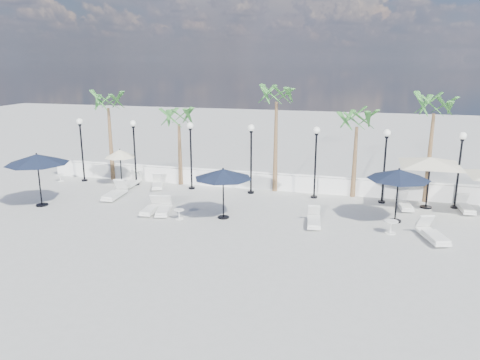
% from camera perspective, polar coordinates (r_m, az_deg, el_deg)
% --- Properties ---
extents(ground, '(100.00, 100.00, 0.00)m').
position_cam_1_polar(ground, '(20.13, -3.05, -6.58)').
color(ground, '#9C9D98').
rests_on(ground, ground).
extents(balustrade, '(26.00, 0.30, 1.01)m').
position_cam_1_polar(balustrade, '(26.88, 1.84, -0.07)').
color(balustrade, white).
rests_on(balustrade, ground).
extents(lamppost_0, '(0.36, 0.36, 3.84)m').
position_cam_1_polar(lamppost_0, '(29.71, -18.79, 4.55)').
color(lamppost_0, black).
rests_on(lamppost_0, ground).
extents(lamppost_1, '(0.36, 0.36, 3.84)m').
position_cam_1_polar(lamppost_1, '(27.94, -12.77, 4.38)').
color(lamppost_1, black).
rests_on(lamppost_1, ground).
extents(lamppost_2, '(0.36, 0.36, 3.84)m').
position_cam_1_polar(lamppost_2, '(26.51, -6.03, 4.13)').
color(lamppost_2, black).
rests_on(lamppost_2, ground).
extents(lamppost_3, '(0.36, 0.36, 3.84)m').
position_cam_1_polar(lamppost_3, '(25.49, 1.37, 3.78)').
color(lamppost_3, black).
rests_on(lamppost_3, ground).
extents(lamppost_4, '(0.36, 0.36, 3.84)m').
position_cam_1_polar(lamppost_4, '(24.92, 9.23, 3.35)').
color(lamppost_4, black).
rests_on(lamppost_4, ground).
extents(lamppost_5, '(0.36, 0.36, 3.84)m').
position_cam_1_polar(lamppost_5, '(24.83, 17.29, 2.84)').
color(lamppost_5, black).
rests_on(lamppost_5, ground).
extents(lamppost_6, '(0.36, 0.36, 3.84)m').
position_cam_1_polar(lamppost_6, '(25.24, 25.24, 2.28)').
color(lamppost_6, black).
rests_on(lamppost_6, ground).
extents(palm_0, '(2.60, 2.60, 5.50)m').
position_cam_1_polar(palm_0, '(29.33, -15.78, 8.69)').
color(palm_0, brown).
rests_on(palm_0, ground).
extents(palm_1, '(2.60, 2.60, 4.70)m').
position_cam_1_polar(palm_1, '(27.42, -7.47, 7.10)').
color(palm_1, brown).
rests_on(palm_1, ground).
extents(palm_2, '(2.60, 2.60, 6.10)m').
position_cam_1_polar(palm_2, '(25.66, 4.47, 9.73)').
color(palm_2, brown).
rests_on(palm_2, ground).
extents(palm_3, '(2.60, 2.60, 4.90)m').
position_cam_1_polar(palm_3, '(25.37, 14.07, 6.64)').
color(palm_3, brown).
rests_on(palm_3, ground).
extents(palm_4, '(2.60, 2.60, 5.70)m').
position_cam_1_polar(palm_4, '(25.49, 22.59, 7.77)').
color(palm_4, brown).
rests_on(palm_4, ground).
extents(lounger_0, '(1.19, 1.81, 0.65)m').
position_cam_1_polar(lounger_0, '(27.49, -10.06, -0.50)').
color(lounger_0, silver).
rests_on(lounger_0, ground).
extents(lounger_1, '(1.01, 1.87, 0.67)m').
position_cam_1_polar(lounger_1, '(22.89, -9.29, -3.53)').
color(lounger_1, silver).
rests_on(lounger_1, ground).
extents(lounger_2, '(0.83, 2.10, 0.77)m').
position_cam_1_polar(lounger_2, '(25.97, -15.03, -1.58)').
color(lounger_2, silver).
rests_on(lounger_2, ground).
extents(lounger_3, '(0.74, 1.89, 0.69)m').
position_cam_1_polar(lounger_3, '(28.25, -13.08, -0.22)').
color(lounger_3, silver).
rests_on(lounger_3, ground).
extents(lounger_4, '(0.69, 1.76, 0.65)m').
position_cam_1_polar(lounger_4, '(23.15, -10.81, -3.41)').
color(lounger_4, silver).
rests_on(lounger_4, ground).
extents(lounger_5, '(0.78, 1.84, 0.67)m').
position_cam_1_polar(lounger_5, '(21.33, 9.00, -4.87)').
color(lounger_5, silver).
rests_on(lounger_5, ground).
extents(lounger_6, '(0.71, 1.84, 0.67)m').
position_cam_1_polar(lounger_6, '(25.47, 25.77, -2.95)').
color(lounger_6, silver).
rests_on(lounger_6, ground).
extents(lounger_7, '(0.84, 1.86, 0.67)m').
position_cam_1_polar(lounger_7, '(24.79, 19.38, -2.76)').
color(lounger_7, silver).
rests_on(lounger_7, ground).
extents(lounger_8, '(1.24, 2.13, 0.76)m').
position_cam_1_polar(lounger_8, '(20.95, 22.42, -6.11)').
color(lounger_8, silver).
rests_on(lounger_8, ground).
extents(side_table_0, '(0.45, 0.45, 0.43)m').
position_cam_1_polar(side_table_0, '(30.54, -21.07, 0.33)').
color(side_table_0, silver).
rests_on(side_table_0, ground).
extents(side_table_1, '(0.48, 0.48, 0.46)m').
position_cam_1_polar(side_table_1, '(22.00, -7.43, -4.05)').
color(side_table_1, silver).
rests_on(side_table_1, ground).
extents(side_table_2, '(0.58, 0.58, 0.56)m').
position_cam_1_polar(side_table_2, '(21.06, 17.92, -5.34)').
color(side_table_2, silver).
rests_on(side_table_2, ground).
extents(parasol_navy_left, '(3.10, 3.10, 2.74)m').
position_cam_1_polar(parasol_navy_left, '(25.36, -23.51, 2.33)').
color(parasol_navy_left, black).
rests_on(parasol_navy_left, ground).
extents(parasol_navy_mid, '(2.71, 2.71, 2.43)m').
position_cam_1_polar(parasol_navy_mid, '(21.47, -2.07, 0.75)').
color(parasol_navy_mid, black).
rests_on(parasol_navy_mid, ground).
extents(parasol_navy_right, '(2.82, 2.82, 2.53)m').
position_cam_1_polar(parasol_navy_right, '(22.13, 18.79, 0.63)').
color(parasol_navy_right, black).
rests_on(parasol_navy_right, ground).
extents(parasol_cream_sq_a, '(5.66, 5.66, 2.78)m').
position_cam_1_polar(parasol_cream_sq_a, '(24.72, 22.25, 2.55)').
color(parasol_cream_sq_a, black).
rests_on(parasol_cream_sq_a, ground).
extents(parasol_cream_small, '(1.79, 1.79, 2.19)m').
position_cam_1_polar(parasol_cream_small, '(28.16, -14.42, 3.08)').
color(parasol_cream_small, black).
rests_on(parasol_cream_small, ground).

